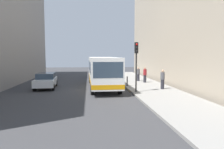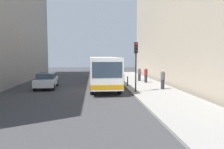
# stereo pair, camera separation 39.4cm
# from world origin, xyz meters

# --- Properties ---
(ground_plane) EXTENTS (80.00, 80.00, 0.00)m
(ground_plane) POSITION_xyz_m (0.00, 0.00, 0.00)
(ground_plane) COLOR #38383A
(sidewalk) EXTENTS (4.40, 40.00, 0.15)m
(sidewalk) POSITION_xyz_m (5.40, 0.00, 0.07)
(sidewalk) COLOR gray
(sidewalk) RESTS_ON ground
(building_right) EXTENTS (7.00, 32.00, 13.51)m
(building_right) POSITION_xyz_m (11.50, 4.00, 6.75)
(building_right) COLOR #B2A38C
(building_right) RESTS_ON ground
(bus) EXTENTS (2.70, 11.06, 3.00)m
(bus) POSITION_xyz_m (0.99, 2.18, 1.73)
(bus) COLOR white
(bus) RESTS_ON ground
(car_beside_bus) EXTENTS (2.08, 4.50, 1.48)m
(car_beside_bus) POSITION_xyz_m (-4.50, 2.04, 0.78)
(car_beside_bus) COLOR silver
(car_beside_bus) RESTS_ON ground
(car_behind_bus) EXTENTS (2.02, 4.48, 1.48)m
(car_behind_bus) POSITION_xyz_m (0.62, 12.30, 0.78)
(car_behind_bus) COLOR navy
(car_behind_bus) RESTS_ON ground
(traffic_light) EXTENTS (0.28, 0.33, 4.10)m
(traffic_light) POSITION_xyz_m (3.55, -1.82, 3.01)
(traffic_light) COLOR black
(traffic_light) RESTS_ON sidewalk
(bollard_near) EXTENTS (0.11, 0.11, 0.95)m
(bollard_near) POSITION_xyz_m (3.45, 1.82, 0.62)
(bollard_near) COLOR black
(bollard_near) RESTS_ON sidewalk
(bollard_mid) EXTENTS (0.11, 0.11, 0.95)m
(bollard_mid) POSITION_xyz_m (3.45, 4.52, 0.62)
(bollard_mid) COLOR black
(bollard_mid) RESTS_ON sidewalk
(bollard_far) EXTENTS (0.11, 0.11, 0.95)m
(bollard_far) POSITION_xyz_m (3.45, 7.22, 0.62)
(bollard_far) COLOR black
(bollard_far) RESTS_ON sidewalk
(bollard_farthest) EXTENTS (0.11, 0.11, 0.95)m
(bollard_farthest) POSITION_xyz_m (3.45, 9.92, 0.62)
(bollard_farthest) COLOR black
(bollard_farthest) RESTS_ON sidewalk
(pedestrian_near_signal) EXTENTS (0.38, 0.38, 1.75)m
(pedestrian_near_signal) POSITION_xyz_m (6.26, -0.55, 1.03)
(pedestrian_near_signal) COLOR #26262D
(pedestrian_near_signal) RESTS_ON sidewalk
(pedestrian_mid_sidewalk) EXTENTS (0.38, 0.38, 1.71)m
(pedestrian_mid_sidewalk) POSITION_xyz_m (5.93, 4.34, 1.00)
(pedestrian_mid_sidewalk) COLOR #26262D
(pedestrian_mid_sidewalk) RESTS_ON sidewalk
(pedestrian_far_sidewalk) EXTENTS (0.38, 0.38, 1.63)m
(pedestrian_far_sidewalk) POSITION_xyz_m (5.52, 5.90, 0.96)
(pedestrian_far_sidewalk) COLOR #26262D
(pedestrian_far_sidewalk) RESTS_ON sidewalk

